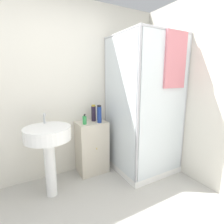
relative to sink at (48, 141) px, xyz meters
name	(u,v)px	position (x,y,z in m)	size (l,w,h in m)	color
wall_back	(53,91)	(0.18, 0.47, 0.55)	(6.40, 0.06, 2.50)	silver
shower_enclosure	(143,135)	(1.36, -0.08, -0.13)	(0.87, 0.90, 2.02)	white
vanity_cabinet	(92,147)	(0.66, 0.27, -0.31)	(0.43, 0.36, 0.79)	beige
sink	(48,141)	(0.00, 0.00, 0.00)	(0.53, 0.53, 1.01)	white
soap_dispenser	(85,120)	(0.53, 0.20, 0.15)	(0.06, 0.06, 0.15)	green
shampoo_bottle_tall_black	(94,113)	(0.72, 0.31, 0.21)	(0.07, 0.07, 0.25)	#281E33
shampoo_bottle_blue	(99,114)	(0.75, 0.19, 0.21)	(0.06, 0.06, 0.26)	navy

